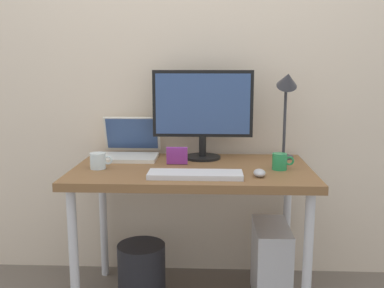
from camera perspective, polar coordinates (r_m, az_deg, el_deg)
back_wall at (r=2.58m, az=0.41°, el=11.17°), size 4.40×0.04×2.60m
desk at (r=2.26m, az=0.00°, el=-4.82°), size 1.21×0.69×0.74m
monitor at (r=2.40m, az=1.40°, el=4.58°), size 0.55×0.20×0.49m
laptop at (r=2.50m, az=-8.10°, el=-0.42°), size 0.32×0.29×0.22m
desk_lamp at (r=2.43m, az=12.23°, el=6.36°), size 0.11×0.16×0.50m
keyboard at (r=2.04m, az=0.43°, el=-4.01°), size 0.44×0.14×0.02m
mouse at (r=2.08m, az=8.78°, el=-3.73°), size 0.06×0.09×0.03m
coffee_mug at (r=2.22m, az=11.40°, el=-2.26°), size 0.11×0.07×0.08m
glass_cup at (r=2.25m, az=-12.11°, el=-2.15°), size 0.11×0.08×0.08m
photo_frame at (r=2.29m, az=-1.97°, el=-1.52°), size 0.11×0.03×0.09m
computer_tower at (r=2.47m, az=10.22°, el=-15.00°), size 0.18×0.36×0.42m
wastebasket at (r=2.51m, az=-6.57°, el=-16.07°), size 0.26×0.26×0.30m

